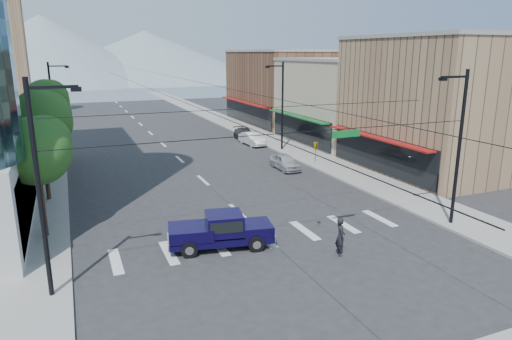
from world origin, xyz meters
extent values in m
plane|color=#28282B|center=(0.00, 0.00, 0.00)|extent=(160.00, 160.00, 0.00)
cube|color=gray|center=(-12.00, 40.00, 0.07)|extent=(4.00, 120.00, 0.15)
cube|color=gray|center=(12.00, 40.00, 0.07)|extent=(4.00, 120.00, 0.15)
cube|color=#8C6B4C|center=(20.00, 10.00, 5.50)|extent=(12.00, 14.00, 11.00)
cube|color=tan|center=(20.00, 24.00, 4.50)|extent=(12.00, 14.00, 9.00)
cube|color=brown|center=(20.00, 40.00, 5.00)|extent=(12.00, 18.00, 10.00)
cube|color=#8C6B4C|center=(-16.50, 62.00, 9.00)|extent=(4.00, 4.00, 18.00)
cone|color=gray|center=(-15.00, 150.00, 11.00)|extent=(80.00, 80.00, 22.00)
cone|color=gray|center=(20.00, 160.00, 9.00)|extent=(90.00, 90.00, 18.00)
cylinder|color=black|center=(-11.20, 6.00, 2.27)|extent=(0.28, 0.28, 4.55)
sphere|color=#1A4E1A|center=(-11.20, 6.00, 4.88)|extent=(3.64, 3.64, 3.64)
sphere|color=#1A4E1A|center=(-10.80, 6.30, 5.28)|extent=(2.86, 2.86, 2.86)
cylinder|color=black|center=(-11.20, 13.00, 2.55)|extent=(0.28, 0.28, 5.11)
sphere|color=#1A4E1A|center=(-11.20, 13.00, 5.47)|extent=(4.09, 4.09, 4.09)
sphere|color=#1A4E1A|center=(-10.80, 13.30, 5.88)|extent=(3.21, 3.21, 3.21)
cylinder|color=black|center=(-11.20, 20.00, 2.27)|extent=(0.28, 0.28, 4.55)
sphere|color=#1A4E1A|center=(-11.20, 20.00, 4.88)|extent=(3.64, 3.64, 3.64)
sphere|color=#1A4E1A|center=(-10.80, 20.30, 5.28)|extent=(2.86, 2.86, 2.86)
cylinder|color=black|center=(-11.20, 27.00, 2.55)|extent=(0.28, 0.28, 5.11)
sphere|color=#1A4E1A|center=(-11.20, 27.00, 5.47)|extent=(4.09, 4.09, 4.09)
sphere|color=#1A4E1A|center=(-10.80, 27.30, 5.88)|extent=(3.21, 3.21, 3.21)
cylinder|color=black|center=(-10.80, -1.00, 4.50)|extent=(0.20, 0.20, 9.00)
cylinder|color=black|center=(10.80, -1.00, 4.50)|extent=(0.20, 0.20, 9.00)
cylinder|color=black|center=(0.00, -1.00, 6.20)|extent=(21.60, 0.04, 0.04)
imported|color=gold|center=(1.50, -1.00, 5.15)|extent=(0.16, 0.20, 1.00)
cube|color=#0C6626|center=(3.20, -1.00, 5.95)|extent=(1.60, 0.06, 0.35)
cylinder|color=black|center=(-10.80, 30.00, 4.50)|extent=(0.20, 0.20, 9.00)
cube|color=black|center=(-9.90, 30.00, 8.60)|extent=(1.80, 0.12, 0.12)
cube|color=black|center=(-9.10, 30.00, 8.50)|extent=(0.40, 0.25, 0.18)
cylinder|color=black|center=(10.80, 22.00, 4.50)|extent=(0.20, 0.20, 9.00)
cube|color=black|center=(9.90, 22.00, 8.60)|extent=(1.80, 0.12, 0.12)
cube|color=black|center=(9.10, 22.00, 8.50)|extent=(0.40, 0.25, 0.18)
cube|color=#0C0632|center=(-2.73, 1.17, 0.53)|extent=(5.59, 2.87, 0.34)
cube|color=#0C0632|center=(-0.87, 0.83, 0.92)|extent=(1.86, 2.09, 0.53)
cube|color=#0C0632|center=(-2.54, 1.14, 1.31)|extent=(2.14, 2.10, 1.07)
cube|color=black|center=(-2.54, 1.14, 1.41)|extent=(1.95, 2.09, 0.58)
cube|color=#0C0632|center=(-4.25, 1.45, 0.97)|extent=(2.54, 2.31, 0.63)
cube|color=silver|center=(-0.11, 0.69, 0.53)|extent=(0.45, 1.83, 0.34)
cube|color=silver|center=(-5.35, 1.66, 0.53)|extent=(0.45, 1.83, 0.29)
cylinder|color=black|center=(-1.23, -0.04, 0.41)|extent=(0.85, 0.43, 0.81)
cylinder|color=black|center=(-0.89, 1.77, 0.41)|extent=(0.85, 0.43, 0.81)
cylinder|color=black|center=(-4.56, 0.58, 0.41)|extent=(0.85, 0.43, 0.81)
cylinder|color=black|center=(-4.23, 2.39, 0.41)|extent=(0.85, 0.43, 0.81)
imported|color=black|center=(2.50, -2.00, 0.98)|extent=(0.70, 0.84, 1.97)
imported|color=silver|center=(7.60, 14.70, 0.67)|extent=(1.63, 3.94, 1.33)
imported|color=white|center=(9.03, 25.83, 0.70)|extent=(1.80, 4.36, 1.41)
imported|color=#302F32|center=(9.40, 29.06, 0.66)|extent=(2.24, 4.72, 1.33)
camera|label=1|loc=(-9.49, -19.93, 9.84)|focal=32.00mm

